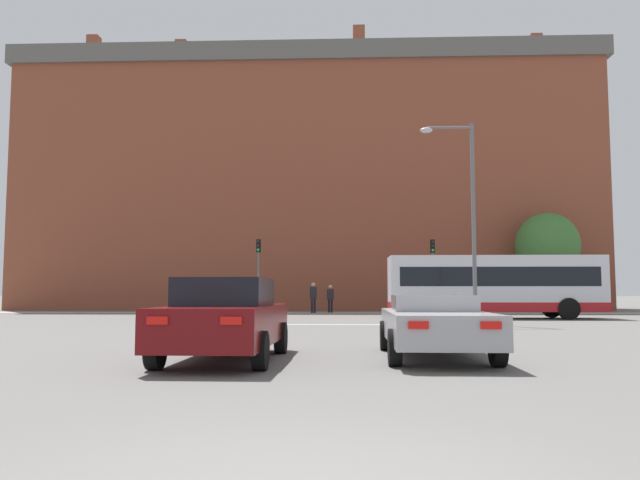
{
  "coord_description": "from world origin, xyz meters",
  "views": [
    {
      "loc": [
        0.26,
        -3.93,
        1.26
      ],
      "look_at": [
        -0.93,
        26.08,
        3.78
      ],
      "focal_mm": 35.0,
      "sensor_mm": 36.0,
      "label": 1
    }
  ],
  "objects_px": {
    "car_saloon_left": "(226,318)",
    "traffic_light_far_right": "(433,264)",
    "traffic_light_far_left": "(258,264)",
    "pedestrian_walking_east": "(313,295)",
    "street_lamp_junction": "(465,202)",
    "bus_crossing_lead": "(494,285)",
    "car_roadster_right": "(434,324)",
    "pedestrian_waiting": "(330,296)"
  },
  "relations": [
    {
      "from": "car_saloon_left",
      "to": "traffic_light_far_right",
      "type": "xyz_separation_m",
      "value": [
        7.53,
        26.32,
        2.2
      ]
    },
    {
      "from": "traffic_light_far_left",
      "to": "pedestrian_walking_east",
      "type": "distance_m",
      "value": 3.88
    },
    {
      "from": "car_saloon_left",
      "to": "street_lamp_junction",
      "type": "relative_size",
      "value": 0.58
    },
    {
      "from": "car_saloon_left",
      "to": "bus_crossing_lead",
      "type": "relative_size",
      "value": 0.46
    },
    {
      "from": "car_saloon_left",
      "to": "car_roadster_right",
      "type": "relative_size",
      "value": 0.95
    },
    {
      "from": "car_saloon_left",
      "to": "pedestrian_waiting",
      "type": "distance_m",
      "value": 27.18
    },
    {
      "from": "traffic_light_far_left",
      "to": "traffic_light_far_right",
      "type": "xyz_separation_m",
      "value": [
        10.6,
        -0.02,
        -0.03
      ]
    },
    {
      "from": "street_lamp_junction",
      "to": "pedestrian_walking_east",
      "type": "height_order",
      "value": "street_lamp_junction"
    },
    {
      "from": "street_lamp_junction",
      "to": "pedestrian_waiting",
      "type": "xyz_separation_m",
      "value": [
        -5.66,
        13.99,
        -3.82
      ]
    },
    {
      "from": "car_saloon_left",
      "to": "pedestrian_walking_east",
      "type": "height_order",
      "value": "pedestrian_walking_east"
    },
    {
      "from": "traffic_light_far_right",
      "to": "street_lamp_junction",
      "type": "xyz_separation_m",
      "value": [
        -0.56,
        -13.16,
        1.85
      ]
    },
    {
      "from": "car_roadster_right",
      "to": "street_lamp_junction",
      "type": "height_order",
      "value": "street_lamp_junction"
    },
    {
      "from": "street_lamp_junction",
      "to": "pedestrian_waiting",
      "type": "height_order",
      "value": "street_lamp_junction"
    },
    {
      "from": "traffic_light_far_right",
      "to": "pedestrian_waiting",
      "type": "bearing_deg",
      "value": 172.39
    },
    {
      "from": "car_saloon_left",
      "to": "traffic_light_far_left",
      "type": "xyz_separation_m",
      "value": [
        -3.07,
        26.34,
        2.23
      ]
    },
    {
      "from": "car_roadster_right",
      "to": "bus_crossing_lead",
      "type": "distance_m",
      "value": 18.93
    },
    {
      "from": "car_roadster_right",
      "to": "pedestrian_waiting",
      "type": "distance_m",
      "value": 26.53
    },
    {
      "from": "bus_crossing_lead",
      "to": "traffic_light_far_right",
      "type": "xyz_separation_m",
      "value": [
        -1.85,
        7.46,
        1.37
      ]
    },
    {
      "from": "street_lamp_junction",
      "to": "pedestrian_waiting",
      "type": "distance_m",
      "value": 15.57
    },
    {
      "from": "pedestrian_waiting",
      "to": "car_roadster_right",
      "type": "bearing_deg",
      "value": -96.49
    },
    {
      "from": "traffic_light_far_right",
      "to": "car_roadster_right",
      "type": "bearing_deg",
      "value": -97.99
    },
    {
      "from": "traffic_light_far_left",
      "to": "street_lamp_junction",
      "type": "bearing_deg",
      "value": -52.69
    },
    {
      "from": "traffic_light_far_right",
      "to": "pedestrian_walking_east",
      "type": "bearing_deg",
      "value": -179.27
    },
    {
      "from": "car_roadster_right",
      "to": "pedestrian_waiting",
      "type": "relative_size",
      "value": 2.84
    },
    {
      "from": "bus_crossing_lead",
      "to": "street_lamp_junction",
      "type": "bearing_deg",
      "value": -22.87
    },
    {
      "from": "bus_crossing_lead",
      "to": "traffic_light_far_left",
      "type": "distance_m",
      "value": 14.59
    },
    {
      "from": "pedestrian_waiting",
      "to": "pedestrian_walking_east",
      "type": "xyz_separation_m",
      "value": [
        -1.01,
        -0.92,
        0.09
      ]
    },
    {
      "from": "bus_crossing_lead",
      "to": "pedestrian_walking_east",
      "type": "height_order",
      "value": "bus_crossing_lead"
    },
    {
      "from": "bus_crossing_lead",
      "to": "street_lamp_junction",
      "type": "height_order",
      "value": "street_lamp_junction"
    },
    {
      "from": "car_roadster_right",
      "to": "street_lamp_junction",
      "type": "distance_m",
      "value": 13.43
    },
    {
      "from": "traffic_light_far_right",
      "to": "pedestrian_waiting",
      "type": "distance_m",
      "value": 6.57
    },
    {
      "from": "bus_crossing_lead",
      "to": "pedestrian_walking_east",
      "type": "bearing_deg",
      "value": -129.05
    },
    {
      "from": "street_lamp_junction",
      "to": "traffic_light_far_left",
      "type": "bearing_deg",
      "value": 127.31
    },
    {
      "from": "traffic_light_far_left",
      "to": "street_lamp_junction",
      "type": "height_order",
      "value": "street_lamp_junction"
    },
    {
      "from": "car_saloon_left",
      "to": "traffic_light_far_left",
      "type": "distance_m",
      "value": 26.61
    },
    {
      "from": "car_saloon_left",
      "to": "street_lamp_junction",
      "type": "distance_m",
      "value": 15.43
    },
    {
      "from": "bus_crossing_lead",
      "to": "traffic_light_far_right",
      "type": "relative_size",
      "value": 2.26
    },
    {
      "from": "traffic_light_far_left",
      "to": "pedestrian_waiting",
      "type": "bearing_deg",
      "value": 10.49
    },
    {
      "from": "car_roadster_right",
      "to": "traffic_light_far_left",
      "type": "relative_size",
      "value": 1.08
    },
    {
      "from": "car_saloon_left",
      "to": "traffic_light_far_right",
      "type": "bearing_deg",
      "value": 74.87
    },
    {
      "from": "car_roadster_right",
      "to": "bus_crossing_lead",
      "type": "bearing_deg",
      "value": 73.88
    },
    {
      "from": "traffic_light_far_left",
      "to": "car_saloon_left",
      "type": "bearing_deg",
      "value": -83.35
    }
  ]
}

